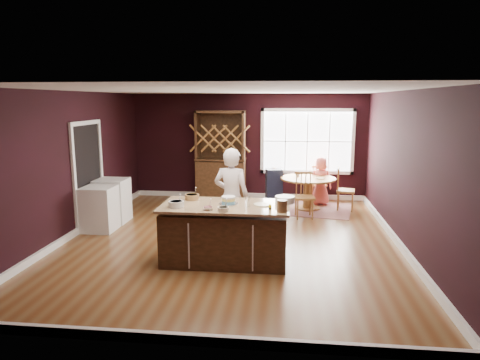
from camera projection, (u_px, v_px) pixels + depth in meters
name	position (u px, v px, depth m)	size (l,w,h in m)	color
room_shell	(231.00, 167.00, 7.64)	(7.00, 7.00, 7.00)	brown
window	(307.00, 141.00, 10.84)	(2.36, 0.10, 1.66)	white
doorway	(89.00, 176.00, 8.60)	(0.08, 1.26, 2.13)	white
kitchen_island	(225.00, 234.00, 6.77)	(2.00, 1.05, 0.92)	black
dining_table	(308.00, 187.00, 10.01)	(1.28, 1.28, 0.75)	brown
baker	(232.00, 198.00, 7.40)	(0.63, 0.42, 1.74)	silver
layer_cake	(228.00, 200.00, 6.71)	(0.30, 0.30, 0.12)	white
bowl_blue	(176.00, 204.00, 6.53)	(0.24, 0.24, 0.09)	white
bowl_yellow	(192.00, 197.00, 7.02)	(0.24, 0.24, 0.09)	brown
bowl_pink	(208.00, 208.00, 6.35)	(0.15, 0.15, 0.05)	silver
bowl_olive	(223.00, 209.00, 6.28)	(0.17, 0.17, 0.06)	silver
drinking_glass	(248.00, 202.00, 6.54)	(0.08, 0.08, 0.16)	silver
dinner_plate	(262.00, 204.00, 6.66)	(0.27, 0.27, 0.02)	beige
white_tub	(285.00, 200.00, 6.80)	(0.31, 0.31, 0.11)	silver
stoneware_crock	(282.00, 206.00, 6.24)	(0.15, 0.15, 0.18)	brown
toy_figurine	(270.00, 207.00, 6.39)	(0.05, 0.05, 0.08)	#FFE806
rug	(307.00, 209.00, 10.10)	(1.98, 1.53, 0.01)	brown
chair_east	(346.00, 189.00, 9.92)	(0.43, 0.40, 1.01)	brown
chair_south	(304.00, 195.00, 9.25)	(0.42, 0.40, 1.01)	brown
chair_north	(318.00, 183.00, 10.79)	(0.40, 0.38, 0.95)	olive
seated_woman	(320.00, 181.00, 10.41)	(0.58, 0.38, 1.18)	#E5645B
high_chair	(274.00, 186.00, 10.36)	(0.38, 0.38, 0.94)	black
toddler	(276.00, 172.00, 10.38)	(0.18, 0.14, 0.26)	#8CA5BF
table_plate	(320.00, 178.00, 9.85)	(0.22, 0.22, 0.02)	beige
table_cup	(298.00, 174.00, 10.18)	(0.11, 0.11, 0.09)	silver
hutch	(221.00, 156.00, 10.90)	(1.24, 0.52, 2.27)	black
washer	(99.00, 209.00, 8.36)	(0.60, 0.58, 0.88)	white
dryer	(112.00, 200.00, 8.98)	(0.63, 0.61, 0.91)	white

